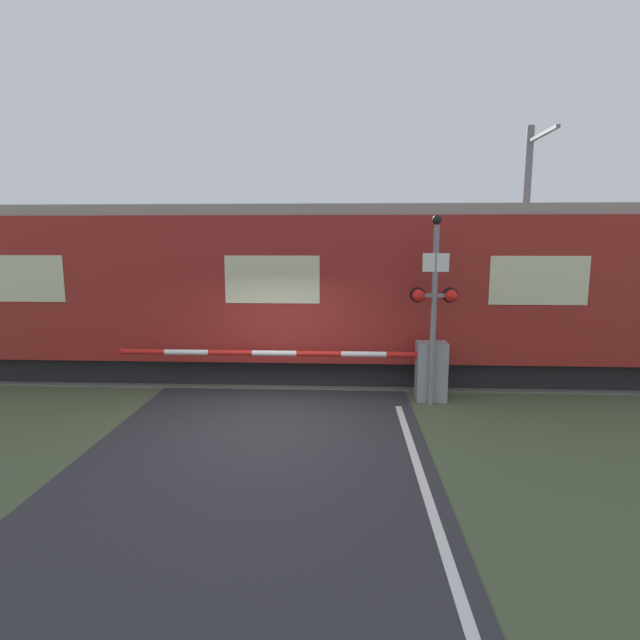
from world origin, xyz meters
name	(u,v)px	position (x,y,z in m)	size (l,w,h in m)	color
ground_plane	(270,424)	(0.00, 0.00, 0.00)	(80.00, 80.00, 0.00)	#475638
track_bed	(292,370)	(0.00, 3.64, 0.02)	(36.00, 3.20, 0.13)	#666056
train	(282,290)	(-0.22, 3.64, 2.03)	(20.01, 3.20, 3.97)	black
crossing_barrier	(400,367)	(2.44, 1.52, 0.67)	(6.78, 0.44, 1.20)	gray
signal_post	(434,299)	(3.03, 1.24, 2.10)	(0.92, 0.26, 3.69)	gray
catenary_pole	(525,239)	(6.25, 5.80, 3.28)	(0.20, 1.90, 6.26)	slate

